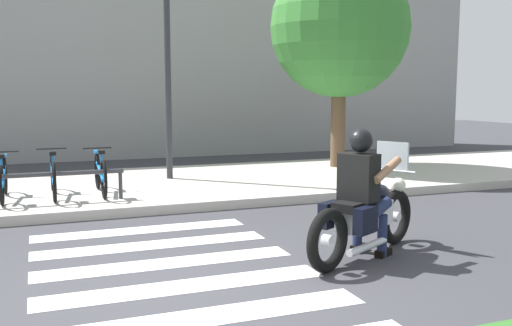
{
  "coord_description": "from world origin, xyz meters",
  "views": [
    {
      "loc": [
        -1.25,
        -5.24,
        1.88
      ],
      "look_at": [
        1.74,
        2.56,
        0.82
      ],
      "focal_mm": 40.58,
      "sensor_mm": 36.0,
      "label": 1
    }
  ],
  "objects_px": {
    "motorcycle": "(365,216)",
    "tree_near_rack": "(340,28)",
    "bicycle_3": "(100,173)",
    "rider": "(362,184)",
    "street_lamp": "(167,39)",
    "bicycle_1": "(3,178)",
    "bicycle_2": "(53,175)",
    "bike_rack": "(28,178)"
  },
  "relations": [
    {
      "from": "motorcycle",
      "to": "tree_near_rack",
      "type": "distance_m",
      "value": 7.24
    },
    {
      "from": "bicycle_3",
      "to": "tree_near_rack",
      "type": "bearing_deg",
      "value": 17.37
    },
    {
      "from": "motorcycle",
      "to": "tree_near_rack",
      "type": "bearing_deg",
      "value": 63.73
    },
    {
      "from": "rider",
      "to": "street_lamp",
      "type": "relative_size",
      "value": 0.31
    },
    {
      "from": "rider",
      "to": "bicycle_1",
      "type": "bearing_deg",
      "value": 131.64
    },
    {
      "from": "motorcycle",
      "to": "bicycle_2",
      "type": "bearing_deg",
      "value": 126.48
    },
    {
      "from": "bicycle_2",
      "to": "bike_rack",
      "type": "height_order",
      "value": "bicycle_2"
    },
    {
      "from": "street_lamp",
      "to": "bike_rack",
      "type": "bearing_deg",
      "value": -144.31
    },
    {
      "from": "bicycle_1",
      "to": "tree_near_rack",
      "type": "relative_size",
      "value": 0.35
    },
    {
      "from": "bicycle_2",
      "to": "street_lamp",
      "type": "relative_size",
      "value": 0.36
    },
    {
      "from": "bicycle_2",
      "to": "street_lamp",
      "type": "xyz_separation_m",
      "value": [
        2.2,
        1.29,
        2.35
      ]
    },
    {
      "from": "motorcycle",
      "to": "bike_rack",
      "type": "distance_m",
      "value": 5.17
    },
    {
      "from": "bicycle_3",
      "to": "street_lamp",
      "type": "distance_m",
      "value": 3.05
    },
    {
      "from": "motorcycle",
      "to": "bike_rack",
      "type": "height_order",
      "value": "motorcycle"
    },
    {
      "from": "bicycle_1",
      "to": "bicycle_3",
      "type": "relative_size",
      "value": 1.01
    },
    {
      "from": "bicycle_1",
      "to": "bike_rack",
      "type": "xyz_separation_m",
      "value": [
        0.37,
        -0.55,
        0.06
      ]
    },
    {
      "from": "rider",
      "to": "tree_near_rack",
      "type": "distance_m",
      "value": 7.16
    },
    {
      "from": "rider",
      "to": "street_lamp",
      "type": "bearing_deg",
      "value": 99.29
    },
    {
      "from": "bicycle_1",
      "to": "bicycle_3",
      "type": "distance_m",
      "value": 1.49
    },
    {
      "from": "bike_rack",
      "to": "tree_near_rack",
      "type": "relative_size",
      "value": 0.59
    },
    {
      "from": "bicycle_1",
      "to": "bicycle_2",
      "type": "xyz_separation_m",
      "value": [
        0.74,
        -0.0,
        0.01
      ]
    },
    {
      "from": "bicycle_1",
      "to": "motorcycle",
      "type": "bearing_deg",
      "value": -47.64
    },
    {
      "from": "bicycle_2",
      "to": "rider",
      "type": "bearing_deg",
      "value": -54.33
    },
    {
      "from": "motorcycle",
      "to": "tree_near_rack",
      "type": "relative_size",
      "value": 0.41
    },
    {
      "from": "bicycle_1",
      "to": "bike_rack",
      "type": "height_order",
      "value": "bicycle_1"
    },
    {
      "from": "bicycle_3",
      "to": "street_lamp",
      "type": "relative_size",
      "value": 0.34
    },
    {
      "from": "bike_rack",
      "to": "tree_near_rack",
      "type": "xyz_separation_m",
      "value": [
        6.52,
        2.24,
        2.67
      ]
    },
    {
      "from": "bicycle_3",
      "to": "bike_rack",
      "type": "height_order",
      "value": "bicycle_3"
    },
    {
      "from": "bicycle_1",
      "to": "street_lamp",
      "type": "distance_m",
      "value": 3.98
    },
    {
      "from": "bicycle_1",
      "to": "tree_near_rack",
      "type": "distance_m",
      "value": 7.6
    },
    {
      "from": "street_lamp",
      "to": "tree_near_rack",
      "type": "height_order",
      "value": "tree_near_rack"
    },
    {
      "from": "street_lamp",
      "to": "bicycle_3",
      "type": "bearing_deg",
      "value": -138.38
    },
    {
      "from": "bicycle_3",
      "to": "tree_near_rack",
      "type": "distance_m",
      "value": 6.29
    },
    {
      "from": "rider",
      "to": "bicycle_2",
      "type": "xyz_separation_m",
      "value": [
        -3.12,
        4.34,
        -0.34
      ]
    },
    {
      "from": "motorcycle",
      "to": "street_lamp",
      "type": "distance_m",
      "value": 6.16
    },
    {
      "from": "bicycle_3",
      "to": "street_lamp",
      "type": "xyz_separation_m",
      "value": [
        1.45,
        1.29,
        2.35
      ]
    },
    {
      "from": "tree_near_rack",
      "to": "bicycle_1",
      "type": "bearing_deg",
      "value": -166.22
    },
    {
      "from": "rider",
      "to": "bicycle_3",
      "type": "bearing_deg",
      "value": 118.66
    },
    {
      "from": "bike_rack",
      "to": "rider",
      "type": "bearing_deg",
      "value": -47.35
    },
    {
      "from": "rider",
      "to": "bicycle_1",
      "type": "xyz_separation_m",
      "value": [
        -3.86,
        4.34,
        -0.35
      ]
    },
    {
      "from": "bicycle_2",
      "to": "bicycle_3",
      "type": "bearing_deg",
      "value": -0.0
    },
    {
      "from": "bicycle_1",
      "to": "tree_near_rack",
      "type": "bearing_deg",
      "value": 13.78
    }
  ]
}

